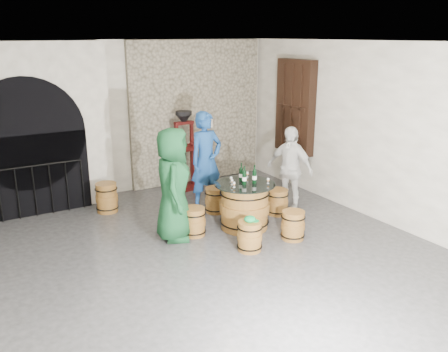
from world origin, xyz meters
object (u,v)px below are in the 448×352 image
barrel_stool_near_right (293,225)px  corking_press (184,145)px  barrel_stool_left (194,222)px  barrel_table (244,206)px  wine_bottle_center (254,176)px  wine_bottle_right (241,174)px  barrel_stool_right (278,202)px  person_white (289,169)px  person_blue (206,161)px  barrel_stool_near_left (250,236)px  side_barrel (107,198)px  wine_bottle_left (244,177)px  barrel_stool_far (215,200)px  person_green (173,185)px

barrel_stool_near_right → corking_press: corking_press is taller
barrel_stool_left → corking_press: 2.64m
barrel_table → wine_bottle_center: size_ratio=3.28×
wine_bottle_right → corking_press: corking_press is taller
barrel_stool_right → person_white: (0.32, 0.08, 0.59)m
corking_press → barrel_table: bearing=-93.9°
person_blue → barrel_stool_near_left: bearing=-106.2°
barrel_table → side_barrel: 2.74m
wine_bottle_center → corking_press: corking_press is taller
side_barrel → barrel_stool_left: bearing=-63.3°
barrel_table → person_blue: person_blue is taller
barrel_stool_left → side_barrel: size_ratio=0.86×
person_white → wine_bottle_center: (-1.06, -0.37, 0.12)m
barrel_stool_right → barrel_stool_near_left: (-1.34, -1.05, 0.00)m
wine_bottle_left → wine_bottle_right: (0.06, 0.20, 0.00)m
barrel_stool_far → wine_bottle_center: bearing=-77.2°
barrel_stool_left → barrel_table: bearing=-10.0°
barrel_stool_near_right → wine_bottle_center: size_ratio=1.51×
barrel_stool_left → person_blue: (0.83, 1.08, 0.71)m
wine_bottle_left → barrel_stool_left: bearing=167.7°
barrel_stool_left → barrel_stool_right: 1.82m
wine_bottle_left → wine_bottle_center: (0.19, -0.03, 0.00)m
person_green → corking_press: 2.63m
wine_bottle_left → wine_bottle_center: size_ratio=1.00×
barrel_stool_right → person_blue: (-0.99, 1.01, 0.71)m
barrel_stool_left → person_white: size_ratio=0.30×
person_green → person_white: 2.48m
wine_bottle_center → wine_bottle_right: 0.26m
person_white → wine_bottle_right: (-1.19, -0.14, 0.12)m
person_white → barrel_stool_left: bearing=-107.1°
person_white → wine_bottle_center: size_ratio=5.10×
person_blue → wine_bottle_center: (0.25, -1.30, -0.01)m
person_green → wine_bottle_right: bearing=-67.4°
person_white → corking_press: corking_press is taller
barrel_stool_near_left → barrel_stool_left: bearing=116.1°
barrel_table → barrel_stool_left: (-0.92, 0.16, -0.16)m
barrel_stool_far → wine_bottle_right: wine_bottle_right is taller
barrel_stool_left → barrel_stool_far: (0.85, 0.77, 0.00)m
barrel_stool_far → person_white: person_white is taller
barrel_stool_right → barrel_stool_near_left: bearing=-141.9°
person_blue → wine_bottle_left: person_blue is taller
barrel_stool_left → wine_bottle_left: wine_bottle_left is taller
barrel_stool_left → person_green: 0.78m
person_white → wine_bottle_left: bearing=-95.8°
barrel_stool_near_right → side_barrel: bearing=128.8°
barrel_stool_left → person_blue: bearing=52.4°
barrel_stool_near_right → barrel_table: bearing=117.7°
barrel_stool_near_left → side_barrel: size_ratio=0.86×
wine_bottle_right → side_barrel: 2.72m
person_white → side_barrel: bearing=-140.1°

